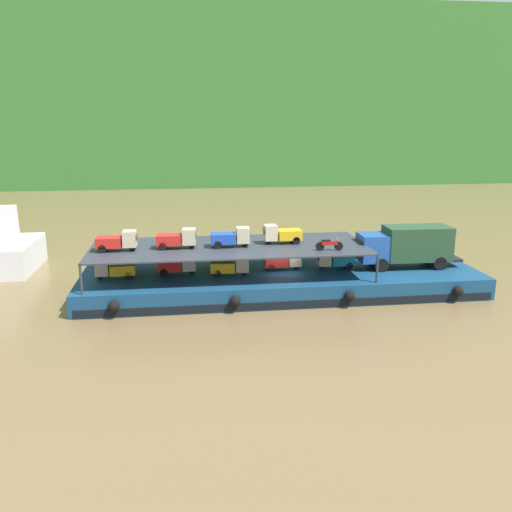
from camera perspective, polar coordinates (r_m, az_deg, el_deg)
name	(u,v)px	position (r m, az deg, el deg)	size (l,w,h in m)	color
ground_plane	(281,291)	(39.63, 2.71, -3.69)	(400.00, 400.00, 0.00)	brown
hillside_far_bank	(215,85)	(113.25, -4.34, 17.70)	(123.90, 31.01, 33.62)	#33702D
cargo_barge	(281,281)	(39.38, 2.73, -2.67)	(28.76, 8.83, 1.50)	navy
covered_lorry	(407,245)	(41.30, 15.74, 1.12)	(7.89, 2.42, 3.10)	#1E4C99
cargo_rack	(229,247)	(38.22, -2.85, 0.98)	(19.56, 7.44, 2.00)	#2D333D
mini_truck_lower_stern	(114,269)	(38.49, -14.86, -1.32)	(2.79, 1.29, 1.38)	gold
mini_truck_lower_aft	(177,265)	(38.68, -8.36, -0.90)	(2.75, 1.22, 1.38)	red
mini_truck_lower_mid	(230,266)	(38.00, -2.74, -1.04)	(2.79, 1.29, 1.38)	gold
mini_truck_lower_fore	(283,260)	(39.46, 2.92, -0.46)	(2.75, 1.22, 1.38)	red
mini_truck_lower_bow	(335,259)	(40.14, 8.38, -0.34)	(2.75, 1.22, 1.38)	teal
mini_truck_upper_stern	(117,241)	(37.84, -14.55, 1.56)	(2.76, 1.23, 1.38)	red
mini_truck_upper_mid	(177,239)	(37.75, -8.40, 1.84)	(2.80, 1.30, 1.38)	red
mini_truck_upper_fore	(231,237)	(37.84, -2.67, 2.01)	(2.76, 1.23, 1.38)	#1E47B7
mini_truck_upper_bow	(282,234)	(38.90, 2.75, 2.36)	(2.78, 1.27, 1.38)	gold
motorcycle_upper_port	(329,244)	(37.10, 7.79, 1.24)	(1.90, 0.55, 0.87)	black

